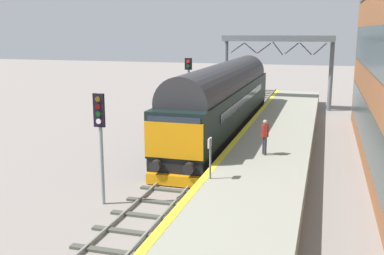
{
  "coord_description": "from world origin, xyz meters",
  "views": [
    {
      "loc": [
        6.1,
        -22.41,
        6.66
      ],
      "look_at": [
        0.2,
        -2.16,
        2.18
      ],
      "focal_mm": 42.97,
      "sensor_mm": 36.0,
      "label": 1
    }
  ],
  "objects_px": {
    "platform_number_sign": "(210,152)",
    "signal_post_near": "(100,133)",
    "waiting_passenger": "(265,134)",
    "signal_post_mid": "(189,90)",
    "diesel_locomotive": "(224,98)"
  },
  "relations": [
    {
      "from": "signal_post_mid",
      "to": "waiting_passenger",
      "type": "bearing_deg",
      "value": -48.39
    },
    {
      "from": "platform_number_sign",
      "to": "waiting_passenger",
      "type": "xyz_separation_m",
      "value": [
        1.57,
        4.14,
        -0.1
      ]
    },
    {
      "from": "diesel_locomotive",
      "to": "signal_post_near",
      "type": "bearing_deg",
      "value": -98.75
    },
    {
      "from": "platform_number_sign",
      "to": "signal_post_near",
      "type": "bearing_deg",
      "value": -161.97
    },
    {
      "from": "signal_post_near",
      "to": "platform_number_sign",
      "type": "xyz_separation_m",
      "value": [
        3.96,
        1.29,
        -0.76
      ]
    },
    {
      "from": "signal_post_near",
      "to": "waiting_passenger",
      "type": "distance_m",
      "value": 7.8
    },
    {
      "from": "diesel_locomotive",
      "to": "waiting_passenger",
      "type": "height_order",
      "value": "diesel_locomotive"
    },
    {
      "from": "diesel_locomotive",
      "to": "waiting_passenger",
      "type": "distance_m",
      "value": 8.2
    },
    {
      "from": "signal_post_near",
      "to": "signal_post_mid",
      "type": "bearing_deg",
      "value": 90.0
    },
    {
      "from": "platform_number_sign",
      "to": "waiting_passenger",
      "type": "bearing_deg",
      "value": 69.23
    },
    {
      "from": "signal_post_mid",
      "to": "waiting_passenger",
      "type": "height_order",
      "value": "signal_post_mid"
    },
    {
      "from": "signal_post_near",
      "to": "signal_post_mid",
      "type": "relative_size",
      "value": 0.87
    },
    {
      "from": "platform_number_sign",
      "to": "waiting_passenger",
      "type": "distance_m",
      "value": 4.43
    },
    {
      "from": "diesel_locomotive",
      "to": "waiting_passenger",
      "type": "bearing_deg",
      "value": -64.22
    },
    {
      "from": "signal_post_mid",
      "to": "waiting_passenger",
      "type": "relative_size",
      "value": 3.05
    }
  ]
}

